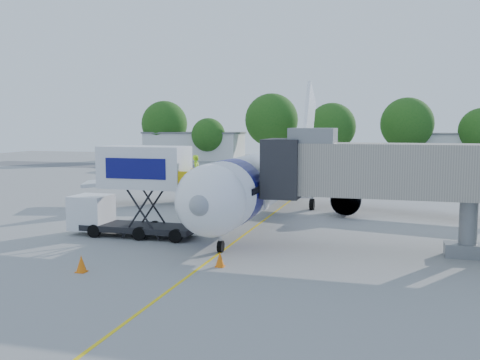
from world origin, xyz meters
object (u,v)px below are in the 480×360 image
(ground_tug, at_px, (280,276))
(catering_hiloader, at_px, (135,191))
(aircraft, at_px, (275,174))
(jet_bridge, at_px, (379,171))

(ground_tug, bearing_deg, catering_hiloader, 155.90)
(aircraft, height_order, catering_hiloader, aircraft)
(jet_bridge, bearing_deg, ground_tug, -111.63)
(aircraft, distance_m, jet_bridge, 13.77)
(jet_bridge, relative_size, ground_tug, 3.29)
(aircraft, xyz_separation_m, catering_hiloader, (-6.26, -11.12, -0.18))
(jet_bridge, distance_m, ground_tug, 10.07)
(ground_tug, bearing_deg, jet_bridge, 83.41)
(jet_bridge, bearing_deg, aircraft, 125.70)
(catering_hiloader, relative_size, ground_tug, 2.01)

